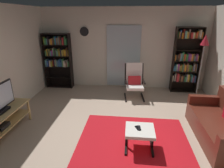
# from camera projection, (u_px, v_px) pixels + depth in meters

# --- Properties ---
(ground_plane) EXTENTS (7.02, 7.02, 0.00)m
(ground_plane) POSITION_uv_depth(u_px,v_px,m) (115.00, 136.00, 3.79)
(ground_plane) COLOR tan
(wall_back) EXTENTS (5.60, 0.06, 2.60)m
(wall_back) POSITION_uv_depth(u_px,v_px,m) (123.00, 49.00, 6.04)
(wall_back) COLOR silver
(wall_back) RESTS_ON ground
(glass_door_panel) EXTENTS (1.10, 0.01, 2.00)m
(glass_door_panel) POSITION_uv_depth(u_px,v_px,m) (123.00, 57.00, 6.07)
(glass_door_panel) COLOR silver
(area_rug) EXTENTS (2.16, 1.84, 0.01)m
(area_rug) POSITION_uv_depth(u_px,v_px,m) (133.00, 141.00, 3.62)
(area_rug) COLOR red
(area_rug) RESTS_ON ground
(tv_stand) EXTENTS (0.51, 1.30, 0.52)m
(tv_stand) POSITION_uv_depth(u_px,v_px,m) (2.00, 120.00, 3.72)
(tv_stand) COLOR tan
(tv_stand) RESTS_ON ground
(bookshelf_near_tv) EXTENTS (0.88, 0.30, 1.81)m
(bookshelf_near_tv) POSITION_uv_depth(u_px,v_px,m) (58.00, 57.00, 6.10)
(bookshelf_near_tv) COLOR black
(bookshelf_near_tv) RESTS_ON ground
(bookshelf_near_sofa) EXTENTS (0.78, 0.30, 2.03)m
(bookshelf_near_sofa) POSITION_uv_depth(u_px,v_px,m) (186.00, 60.00, 5.73)
(bookshelf_near_sofa) COLOR black
(bookshelf_near_sofa) RESTS_ON ground
(leather_sofa) EXTENTS (0.82, 1.70, 0.85)m
(leather_sofa) POSITION_uv_depth(u_px,v_px,m) (224.00, 126.00, 3.58)
(leather_sofa) COLOR #582317
(leather_sofa) RESTS_ON ground
(lounge_armchair) EXTENTS (0.62, 0.70, 1.02)m
(lounge_armchair) POSITION_uv_depth(u_px,v_px,m) (134.00, 80.00, 5.46)
(lounge_armchair) COLOR black
(lounge_armchair) RESTS_ON ground
(ottoman) EXTENTS (0.52, 0.48, 0.41)m
(ottoman) POSITION_uv_depth(u_px,v_px,m) (140.00, 132.00, 3.34)
(ottoman) COLOR white
(ottoman) RESTS_ON ground
(tv_remote) EXTENTS (0.05, 0.15, 0.02)m
(tv_remote) POSITION_uv_depth(u_px,v_px,m) (139.00, 128.00, 3.33)
(tv_remote) COLOR black
(tv_remote) RESTS_ON ottoman
(cell_phone) EXTENTS (0.12, 0.16, 0.01)m
(cell_phone) POSITION_uv_depth(u_px,v_px,m) (138.00, 128.00, 3.34)
(cell_phone) COLOR black
(cell_phone) RESTS_ON ottoman
(floor_lamp_by_shelf) EXTENTS (0.24, 0.24, 1.85)m
(floor_lamp_by_shelf) POSITION_uv_depth(u_px,v_px,m) (205.00, 45.00, 5.07)
(floor_lamp_by_shelf) COLOR #A5A5AD
(floor_lamp_by_shelf) RESTS_ON ground
(wall_clock) EXTENTS (0.29, 0.03, 0.29)m
(wall_clock) POSITION_uv_depth(u_px,v_px,m) (84.00, 32.00, 5.91)
(wall_clock) COLOR silver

